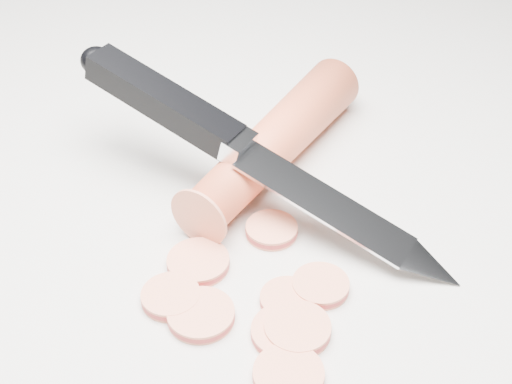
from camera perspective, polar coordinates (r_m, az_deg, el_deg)
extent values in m
plane|color=beige|center=(0.45, 0.14, -2.75)|extent=(2.40, 2.40, 0.00)
cylinder|color=#DF4C29|center=(0.49, 1.56, 4.05)|extent=(0.14, 0.17, 0.04)
cylinder|color=#EB7A56|center=(0.43, -4.65, -5.63)|extent=(0.04, 0.04, 0.01)
cylinder|color=#EB7A56|center=(0.39, 3.34, -10.87)|extent=(0.04, 0.04, 0.01)
cylinder|color=#EB7A56|center=(0.45, 1.26, -3.05)|extent=(0.03, 0.03, 0.01)
cylinder|color=#EB7A56|center=(0.37, 2.62, -14.41)|extent=(0.04, 0.04, 0.01)
cylinder|color=#EB7A56|center=(0.39, 2.38, -11.12)|extent=(0.04, 0.04, 0.01)
cylinder|color=#EB7A56|center=(0.40, -4.43, -9.77)|extent=(0.04, 0.04, 0.01)
cylinder|color=#EB7A56|center=(0.41, 5.18, -7.47)|extent=(0.03, 0.03, 0.01)
cylinder|color=#EB7A56|center=(0.41, 2.58, -8.58)|extent=(0.03, 0.03, 0.01)
cylinder|color=#EB7A56|center=(0.41, -6.84, -8.32)|extent=(0.03, 0.03, 0.01)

